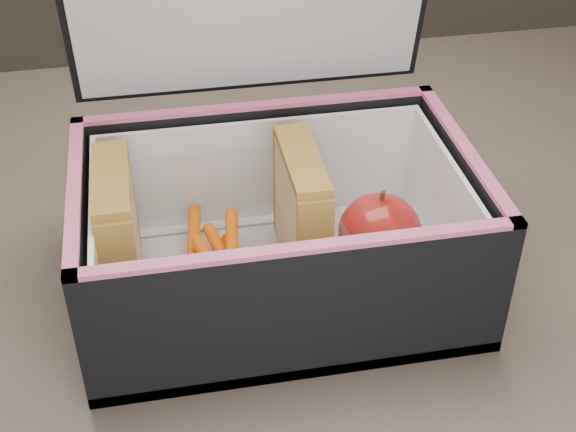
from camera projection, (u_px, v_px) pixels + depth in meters
kitchen_table at (266, 326)px, 0.75m from camera, size 1.20×0.80×0.75m
lunch_bag at (277, 220)px, 0.62m from camera, size 0.30×0.24×0.30m
plastic_tub at (213, 241)px, 0.62m from camera, size 0.19×0.13×0.08m
sandwich_left at (119, 233)px, 0.60m from camera, size 0.03×0.10×0.11m
sandwich_right at (302, 213)px, 0.62m from camera, size 0.03×0.10×0.11m
carrot_sticks at (216, 266)px, 0.63m from camera, size 0.05×0.14×0.03m
paper_napkin at (378, 263)px, 0.66m from camera, size 0.10×0.10×0.01m
red_apple at (380, 232)px, 0.63m from camera, size 0.07×0.07×0.07m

